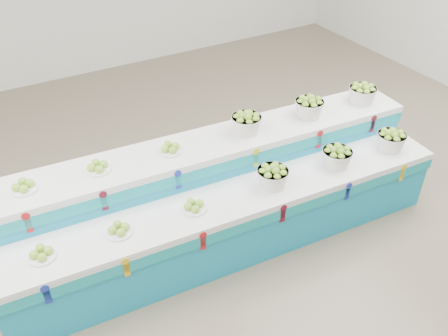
{
  "coord_description": "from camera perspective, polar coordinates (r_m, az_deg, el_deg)",
  "views": [
    {
      "loc": [
        -1.87,
        -2.93,
        3.58
      ],
      "look_at": [
        -0.04,
        0.27,
        0.87
      ],
      "focal_mm": 37.68,
      "sensor_mm": 36.0,
      "label": 1
    }
  ],
  "objects": [
    {
      "name": "basket_upper_right",
      "position": [
        5.57,
        16.44,
        8.71
      ],
      "size": [
        0.33,
        0.33,
        0.23
      ],
      "primitive_type": null,
      "rotation": [
        0.0,
        0.0,
        -0.07
      ],
      "color": "silver",
      "rests_on": "display_stand"
    },
    {
      "name": "basket_lower_mid",
      "position": [
        4.94,
        13.53,
        1.39
      ],
      "size": [
        0.33,
        0.33,
        0.23
      ],
      "primitive_type": null,
      "rotation": [
        0.0,
        0.0,
        -0.07
      ],
      "color": "silver",
      "rests_on": "display_stand"
    },
    {
      "name": "plate_upper_left",
      "position": [
        4.39,
        -23.18,
        -1.98
      ],
      "size": [
        0.25,
        0.25,
        0.1
      ],
      "primitive_type": "cylinder",
      "rotation": [
        0.0,
        0.0,
        -0.07
      ],
      "color": "white",
      "rests_on": "display_stand"
    },
    {
      "name": "plate_lower_mid",
      "position": [
        4.17,
        -12.65,
        -7.22
      ],
      "size": [
        0.25,
        0.25,
        0.1
      ],
      "primitive_type": "cylinder",
      "rotation": [
        0.0,
        0.0,
        -0.07
      ],
      "color": "white",
      "rests_on": "display_stand"
    },
    {
      "name": "display_stand",
      "position": [
        4.8,
        0.0,
        -3.46
      ],
      "size": [
        4.56,
        1.46,
        1.02
      ],
      "primitive_type": null,
      "rotation": [
        0.0,
        0.0,
        -0.07
      ],
      "color": "#1897C5",
      "rests_on": "ground"
    },
    {
      "name": "plate_upper_mid",
      "position": [
        4.42,
        -15.08,
        0.19
      ],
      "size": [
        0.25,
        0.25,
        0.1
      ],
      "primitive_type": "cylinder",
      "rotation": [
        0.0,
        0.0,
        -0.07
      ],
      "color": "white",
      "rests_on": "display_stand"
    },
    {
      "name": "basket_lower_right",
      "position": [
        5.38,
        19.61,
        3.26
      ],
      "size": [
        0.33,
        0.33,
        0.23
      ],
      "primitive_type": null,
      "rotation": [
        0.0,
        0.0,
        -0.07
      ],
      "color": "silver",
      "rests_on": "display_stand"
    },
    {
      "name": "plate_lower_left",
      "position": [
        4.15,
        -21.29,
        -9.58
      ],
      "size": [
        0.25,
        0.25,
        0.1
      ],
      "primitive_type": "cylinder",
      "rotation": [
        0.0,
        0.0,
        -0.07
      ],
      "color": "white",
      "rests_on": "display_stand"
    },
    {
      "name": "basket_upper_mid",
      "position": [
        5.16,
        10.29,
        7.34
      ],
      "size": [
        0.33,
        0.33,
        0.23
      ],
      "primitive_type": null,
      "rotation": [
        0.0,
        0.0,
        -0.07
      ],
      "color": "silver",
      "rests_on": "display_stand"
    },
    {
      "name": "plate_lower_right",
      "position": [
        4.31,
        -3.68,
        -4.57
      ],
      "size": [
        0.25,
        0.25,
        0.1
      ],
      "primitive_type": "cylinder",
      "rotation": [
        0.0,
        0.0,
        -0.07
      ],
      "color": "white",
      "rests_on": "display_stand"
    },
    {
      "name": "basket_upper_left",
      "position": [
        4.79,
        2.73,
        5.53
      ],
      "size": [
        0.33,
        0.33,
        0.23
      ],
      "primitive_type": null,
      "rotation": [
        0.0,
        0.0,
        -0.07
      ],
      "color": "silver",
      "rests_on": "display_stand"
    },
    {
      "name": "plate_upper_right",
      "position": [
        4.54,
        -6.56,
        2.47
      ],
      "size": [
        0.25,
        0.25,
        0.1
      ],
      "primitive_type": "cylinder",
      "rotation": [
        0.0,
        0.0,
        -0.07
      ],
      "color": "white",
      "rests_on": "display_stand"
    },
    {
      "name": "ground",
      "position": [
        4.99,
        1.94,
        -9.57
      ],
      "size": [
        10.0,
        10.0,
        0.0
      ],
      "primitive_type": "plane",
      "color": "#766852",
      "rests_on": "ground"
    },
    {
      "name": "basket_lower_left",
      "position": [
        4.56,
        5.92,
        -0.96
      ],
      "size": [
        0.33,
        0.33,
        0.23
      ],
      "primitive_type": null,
      "rotation": [
        0.0,
        0.0,
        -0.07
      ],
      "color": "silver",
      "rests_on": "display_stand"
    }
  ]
}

